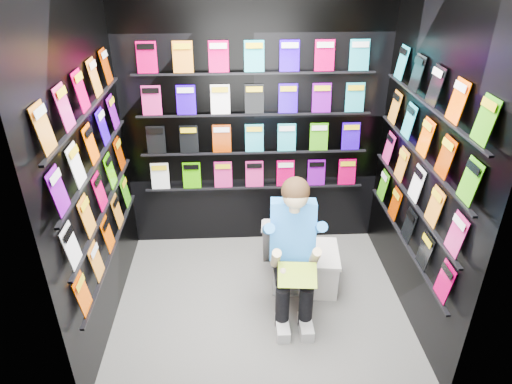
{
  "coord_description": "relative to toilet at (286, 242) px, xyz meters",
  "views": [
    {
      "loc": [
        -0.19,
        -2.95,
        2.7
      ],
      "look_at": [
        -0.03,
        0.15,
        1.0
      ],
      "focal_mm": 32.0,
      "sensor_mm": 36.0,
      "label": 1
    }
  ],
  "objects": [
    {
      "name": "floor",
      "position": [
        -0.25,
        -0.37,
        -0.37
      ],
      "size": [
        2.4,
        2.4,
        0.0
      ],
      "primitive_type": "plane",
      "color": "#5E5E5C",
      "rests_on": "ground"
    },
    {
      "name": "wall_back",
      "position": [
        -0.25,
        0.63,
        0.93
      ],
      "size": [
        2.4,
        0.04,
        2.6
      ],
      "primitive_type": "cube",
      "color": "black",
      "rests_on": "floor"
    },
    {
      "name": "wall_front",
      "position": [
        -0.25,
        -1.37,
        0.93
      ],
      "size": [
        2.4,
        0.04,
        2.6
      ],
      "primitive_type": "cube",
      "color": "black",
      "rests_on": "floor"
    },
    {
      "name": "wall_left",
      "position": [
        -1.45,
        -0.37,
        0.93
      ],
      "size": [
        0.04,
        2.0,
        2.6
      ],
      "primitive_type": "cube",
      "color": "black",
      "rests_on": "floor"
    },
    {
      "name": "wall_right",
      "position": [
        0.95,
        -0.37,
        0.93
      ],
      "size": [
        0.04,
        2.0,
        2.6
      ],
      "primitive_type": "cube",
      "color": "black",
      "rests_on": "floor"
    },
    {
      "name": "comics_back",
      "position": [
        -0.25,
        0.6,
        0.94
      ],
      "size": [
        2.1,
        0.06,
        1.37
      ],
      "primitive_type": null,
      "color": "#BA004A",
      "rests_on": "wall_back"
    },
    {
      "name": "comics_left",
      "position": [
        -1.42,
        -0.37,
        0.94
      ],
      "size": [
        0.06,
        1.7,
        1.37
      ],
      "primitive_type": null,
      "color": "#BA004A",
      "rests_on": "wall_left"
    },
    {
      "name": "comics_right",
      "position": [
        0.92,
        -0.37,
        0.94
      ],
      "size": [
        0.06,
        1.7,
        1.37
      ],
      "primitive_type": null,
      "color": "#BA004A",
      "rests_on": "wall_right"
    },
    {
      "name": "toilet",
      "position": [
        0.0,
        0.0,
        0.0
      ],
      "size": [
        0.48,
        0.78,
        0.73
      ],
      "primitive_type": "imported",
      "rotation": [
        0.0,
        0.0,
        3.05
      ],
      "color": "white",
      "rests_on": "floor"
    },
    {
      "name": "longbox",
      "position": [
        0.31,
        -0.16,
        -0.2
      ],
      "size": [
        0.28,
        0.46,
        0.33
      ],
      "primitive_type": "cube",
      "rotation": [
        0.0,
        0.0,
        -0.11
      ],
      "color": "silver",
      "rests_on": "floor"
    },
    {
      "name": "longbox_lid",
      "position": [
        0.31,
        -0.16,
        -0.03
      ],
      "size": [
        0.31,
        0.48,
        0.03
      ],
      "primitive_type": "cube",
      "rotation": [
        0.0,
        0.0,
        -0.11
      ],
      "color": "silver",
      "rests_on": "longbox"
    },
    {
      "name": "reader",
      "position": [
        0.0,
        -0.38,
        0.37
      ],
      "size": [
        0.54,
        0.74,
        1.29
      ],
      "primitive_type": null,
      "rotation": [
        0.0,
        0.0,
        -0.09
      ],
      "color": "blue",
      "rests_on": "toilet"
    },
    {
      "name": "held_comic",
      "position": [
        0.0,
        -0.73,
        0.21
      ],
      "size": [
        0.3,
        0.19,
        0.12
      ],
      "primitive_type": "cube",
      "rotation": [
        -0.96,
        0.0,
        -0.09
      ],
      "color": "green",
      "rests_on": "reader"
    }
  ]
}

